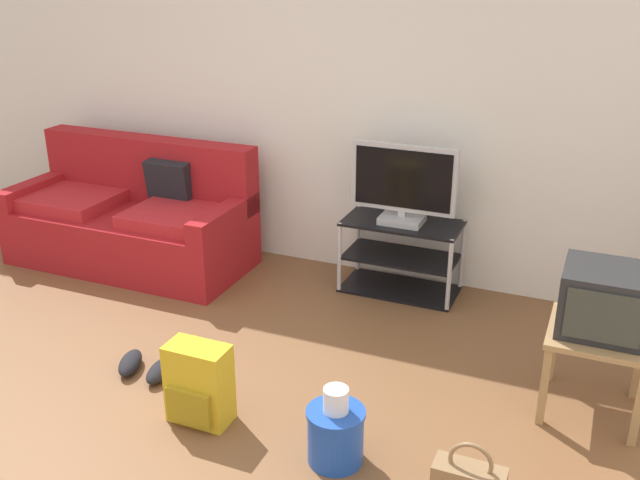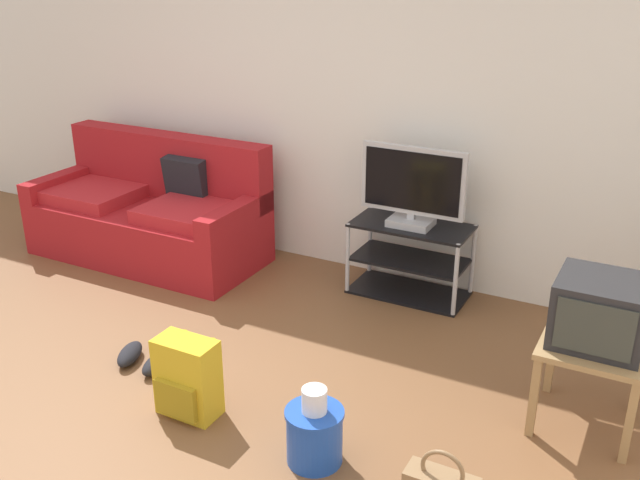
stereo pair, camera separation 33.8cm
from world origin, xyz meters
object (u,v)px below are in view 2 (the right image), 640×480
(couch, at_px, (152,214))
(tv_stand, at_px, (410,259))
(backpack, at_px, (187,378))
(cleaning_bucket, at_px, (314,431))
(sneakers_pair, at_px, (143,358))
(flat_tv, at_px, (413,188))
(crt_tv, at_px, (600,312))
(side_table, at_px, (592,357))

(couch, distance_m, tv_stand, 2.08)
(backpack, bearing_deg, cleaning_bucket, -22.40)
(cleaning_bucket, height_order, sneakers_pair, cleaning_bucket)
(tv_stand, distance_m, flat_tv, 0.53)
(tv_stand, distance_m, crt_tv, 1.71)
(side_table, relative_size, crt_tv, 1.17)
(tv_stand, distance_m, side_table, 1.68)
(side_table, height_order, backpack, side_table)
(side_table, bearing_deg, flat_tv, 144.11)
(flat_tv, xyz_separation_m, backpack, (-0.50, -1.85, -0.58))
(side_table, distance_m, sneakers_pair, 2.48)
(couch, height_order, crt_tv, couch)
(cleaning_bucket, xyz_separation_m, sneakers_pair, (-1.29, 0.27, -0.12))
(side_table, xyz_separation_m, crt_tv, (0.00, 0.02, 0.25))
(flat_tv, distance_m, backpack, 2.00)
(tv_stand, bearing_deg, flat_tv, -90.00)
(tv_stand, bearing_deg, sneakers_pair, -122.34)
(crt_tv, relative_size, sneakers_pair, 1.11)
(couch, xyz_separation_m, crt_tv, (3.41, -0.69, 0.30))
(couch, distance_m, flat_tv, 2.13)
(tv_stand, relative_size, sneakers_pair, 2.12)
(side_table, relative_size, backpack, 1.16)
(couch, distance_m, sneakers_pair, 1.71)
(cleaning_bucket, bearing_deg, sneakers_pair, 168.08)
(flat_tv, distance_m, cleaning_bucket, 1.99)
(side_table, relative_size, sneakers_pair, 1.30)
(backpack, distance_m, cleaning_bucket, 0.76)
(crt_tv, distance_m, cleaning_bucket, 1.50)
(couch, bearing_deg, cleaning_bucket, -34.65)
(tv_stand, bearing_deg, backpack, -105.02)
(couch, bearing_deg, tv_stand, 8.02)
(couch, xyz_separation_m, tv_stand, (2.06, 0.29, -0.08))
(flat_tv, height_order, cleaning_bucket, flat_tv)
(cleaning_bucket, bearing_deg, tv_stand, 97.85)
(tv_stand, xyz_separation_m, cleaning_bucket, (0.26, -1.89, -0.10))
(side_table, height_order, cleaning_bucket, side_table)
(sneakers_pair, bearing_deg, flat_tv, 57.30)
(flat_tv, distance_m, side_table, 1.71)
(crt_tv, relative_size, backpack, 0.99)
(flat_tv, height_order, backpack, flat_tv)
(couch, height_order, cleaning_bucket, couch)
(crt_tv, bearing_deg, tv_stand, 143.94)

